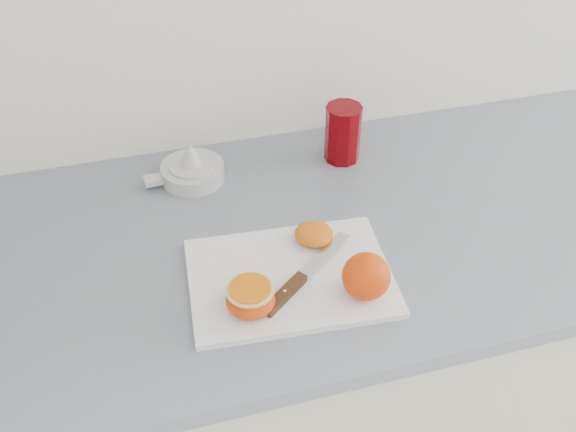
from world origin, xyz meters
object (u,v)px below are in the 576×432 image
Objects in this scene: red_tumbler at (343,135)px; citrus_juicer at (192,169)px; counter at (310,377)px; cutting_board at (290,277)px; half_orange at (251,298)px.

citrus_juicer is at bearing 178.15° from red_tumbler.
red_tumbler is (0.11, 0.18, 0.50)m from counter.
red_tumbler reaches higher than cutting_board.
half_orange is at bearing -84.96° from citrus_juicer.
red_tumbler reaches higher than counter.
half_orange reaches higher than counter.
counter is at bearing 47.62° from half_orange.
cutting_board is at bearing 35.02° from half_orange.
cutting_board is at bearing -122.32° from red_tumbler.
cutting_board is at bearing -124.22° from counter.
cutting_board is at bearing -70.81° from citrus_juicer.
half_orange is (-0.08, -0.05, 0.03)m from cutting_board.
cutting_board is 0.10m from half_orange.
citrus_juicer is 1.32× the size of red_tumbler.
citrus_juicer is 0.30m from red_tumbler.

